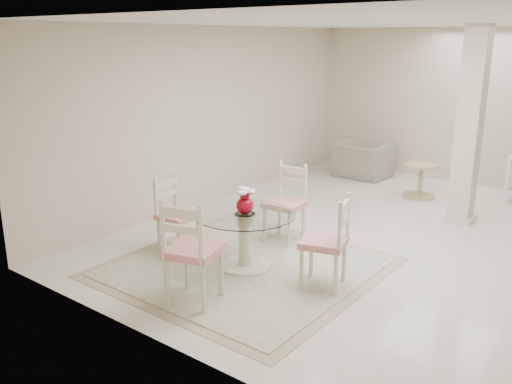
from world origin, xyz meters
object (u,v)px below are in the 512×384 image
Objects in this scene: red_vase at (245,201)px; dining_chair_north at (287,197)px; dining_chair_south at (189,244)px; side_table at (420,182)px; recliner_taupe at (362,160)px; dining_chair_east at (331,235)px; dining_chair_west at (173,209)px; dining_table at (245,240)px; column at (469,127)px.

red_vase is 0.27× the size of dining_chair_north.
dining_chair_south is 2.19× the size of side_table.
dining_chair_south is 5.72m from recliner_taupe.
red_vase is 0.55× the size of side_table.
dining_chair_east reaches higher than dining_chair_west.
dining_table is at bearing 103.71° from recliner_taupe.
dining_chair_south is (1.15, -0.89, 0.10)m from dining_chair_west.
dining_chair_east is 1.08× the size of dining_chair_west.
dining_table is at bearing -84.85° from dining_chair_west.
column is 1.66m from side_table.
dining_chair_north is 1.44m from dining_chair_west.
red_vase is 0.30× the size of recliner_taupe.
dining_table reaches higher than side_table.
column is 2.71× the size of recliner_taupe.
red_vase is at bearing -98.20° from dining_chair_south.
dining_table is 4.00m from side_table.
dining_chair_north is at bearing -125.71° from column.
dining_chair_west reaches higher than side_table.
dining_chair_north is at bearing -101.51° from side_table.
dining_chair_south is 5.01m from side_table.
column is at bearing 156.90° from dining_chair_east.
dining_chair_north is (-1.52, -2.12, -0.77)m from column.
red_vase is 0.30× the size of dining_chair_west.
column is at bearing -38.31° from dining_chair_west.
dining_chair_north is 1.10× the size of recliner_taupe.
recliner_taupe is at bearing 98.13° from dining_chair_north.
dining_table is 1.07m from dining_chair_south.
dining_chair_north is 3.03m from side_table.
dining_chair_south is at bearing -52.54° from dining_chair_east.
column is at bearing 65.97° from dining_table.
recliner_taupe is (-1.92, 4.46, -0.25)m from dining_chair_east.
recliner_taupe is 1.52m from side_table.
dining_chair_north is at bearing -98.59° from dining_chair_south.
recliner_taupe is at bearing 155.51° from side_table.
dining_chair_south reaches higher than dining_table.
dining_chair_south is at bearing -86.54° from dining_chair_north.
dining_table is at bearing -97.78° from dining_chair_east.
column is 2.72m from dining_chair_north.
column is 3.58m from dining_table.
dining_chair_east is at bearing -84.38° from dining_chair_west.
dining_chair_east is 2.04m from dining_chair_west.
side_table is (1.48, 4.09, -0.28)m from dining_chair_west.
dining_chair_north is at bearing -39.63° from dining_chair_west.
column reaches higher than red_vase.
dining_chair_west is 1.46m from dining_chair_south.
dining_table is 0.47m from red_vase.
dining_chair_west is (-2.41, -3.26, -0.81)m from column.
red_vase reaches higher than recliner_taupe.
red_vase reaches higher than dining_table.
dining_chair_north is 2.05m from dining_chair_south.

